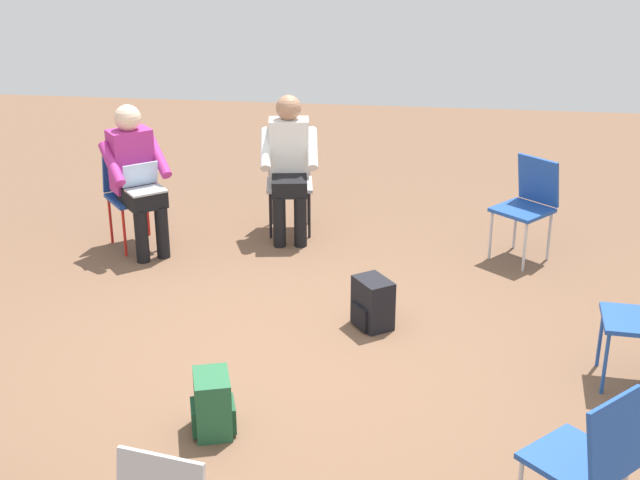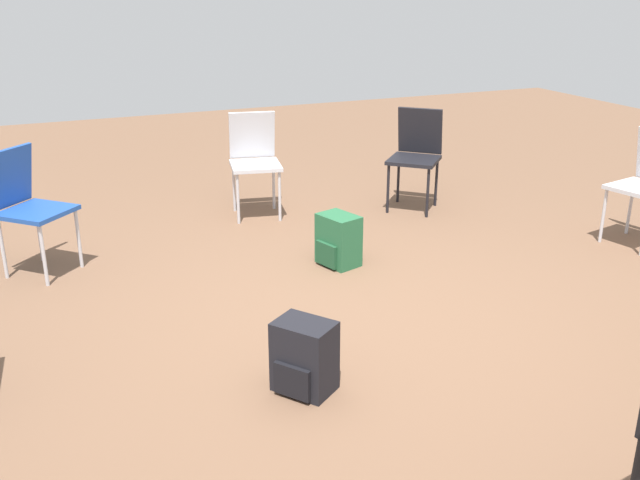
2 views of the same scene
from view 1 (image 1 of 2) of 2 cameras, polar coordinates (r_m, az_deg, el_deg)
name	(u,v)px [view 1 (image 1 of 2)]	position (r m, az deg, el deg)	size (l,w,h in m)	color
ground_plane	(287,361)	(5.93, -2.11, -7.72)	(14.19, 14.19, 0.00)	brown
chair_southeast	(131,189)	(7.76, -12.03, 3.23)	(0.58, 0.58, 0.85)	#1E4799
chair_south	(289,176)	(7.93, -1.97, 4.13)	(0.46, 0.49, 0.85)	#B7B7BC
chair_northwest	(590,457)	(4.39, 16.89, -13.13)	(0.58, 0.58, 0.85)	#1E4799
chair_southwest	(528,201)	(7.49, 13.18, 2.44)	(0.58, 0.59, 0.85)	#1E4799
person_with_laptop	(136,172)	(7.55, -11.69, 4.29)	(0.63, 0.64, 1.24)	black
person_in_white	(289,160)	(7.71, -1.99, 5.14)	(0.55, 0.56, 1.24)	black
backpack_near_laptop_user	(213,407)	(5.21, -6.88, -10.57)	(0.30, 0.33, 0.36)	#235B38
backpack_by_empty_chair	(373,306)	(6.30, 3.40, -4.22)	(0.33, 0.34, 0.36)	black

